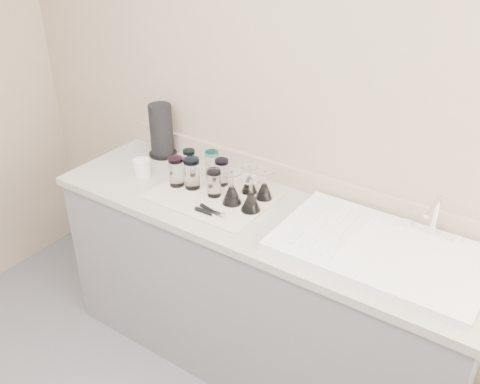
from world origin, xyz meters
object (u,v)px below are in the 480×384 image
Objects in this scene: goblet_back_left at (249,183)px; tumbler_magenta at (176,171)px; tumbler_blue at (192,173)px; can_opener at (211,212)px; tumbler_cyan at (212,164)px; tumbler_teal at (189,161)px; goblet_back_right at (264,189)px; white_mug at (142,167)px; tumbler_lavender at (214,183)px; tumbler_purple at (222,172)px; sink_unit at (381,249)px; goblet_front_right at (251,199)px; goblet_front_left at (232,192)px; paper_towel_roll at (161,131)px.

tumbler_magenta is at bearing -156.57° from goblet_back_left.
can_opener is (0.22, -0.14, -0.07)m from tumbler_blue.
goblet_back_left is (0.24, -0.02, -0.02)m from tumbler_cyan.
tumbler_teal is 0.86× the size of goblet_back_right.
goblet_back_left is at bearing 15.56° from white_mug.
tumbler_purple is at bearing 107.49° from tumbler_lavender.
sink_unit reaches higher than can_opener.
tumbler_magenta reaches higher than tumbler_teal.
can_opener is at bearing -33.04° from tumbler_blue.
sink_unit is 6.17× the size of tumbler_purple.
tumbler_purple is at bearing -178.90° from goblet_back_right.
goblet_front_right is 1.03× the size of can_opener.
can_opener is (-0.02, -0.13, -0.05)m from goblet_front_left.
goblet_front_left reaches higher than can_opener.
goblet_front_left is (-0.70, -0.02, 0.04)m from sink_unit.
sink_unit is at bearing 0.96° from tumbler_lavender.
goblet_front_left is at bearing -34.00° from tumbler_cyan.
can_opener is 1.27× the size of white_mug.
tumbler_purple is at bearing 173.69° from sink_unit.
tumbler_blue is at bearing 179.36° from tumbler_lavender.
paper_towel_roll is at bearing 172.33° from goblet_back_right.
tumbler_purple and tumbler_lavender have the same top height.
tumbler_teal is 0.85× the size of tumbler_magenta.
tumbler_cyan is 1.03× the size of tumbler_purple.
goblet_front_left is (0.24, -0.01, -0.02)m from tumbler_blue.
goblet_front_left is at bearing -93.95° from goblet_back_left.
can_opener is at bearing -37.96° from tumbler_teal.
sink_unit is at bearing -6.31° from tumbler_purple.
goblet_front_right is at bearing -54.26° from goblet_back_left.
goblet_back_left is at bearing 25.62° from tumbler_blue.
tumbler_lavender is 0.82× the size of goblet_front_left.
tumbler_lavender is 0.85× the size of can_opener.
goblet_back_right is 1.17× the size of white_mug.
tumbler_cyan is 0.94× the size of tumbler_magenta.
tumbler_teal is 0.12m from tumbler_cyan.
tumbler_blue is (0.11, -0.11, 0.01)m from tumbler_teal.
paper_towel_roll is at bearing 160.69° from tumbler_teal.
white_mug is at bearing -177.19° from tumbler_magenta.
tumbler_lavender is 0.18m from can_opener.
tumbler_magenta is at bearing -143.99° from tumbler_purple.
goblet_back_left is (-0.70, 0.11, 0.04)m from sink_unit.
white_mug is at bearing -178.31° from goblet_front_right.
goblet_back_left is at bearing 0.85° from tumbler_teal.
tumbler_cyan is at bearing 29.50° from white_mug.
goblet_back_right is at bearing 170.82° from sink_unit.
tumbler_blue is (-0.10, -0.11, 0.01)m from tumbler_purple.
sink_unit is 1.33m from paper_towel_roll.
tumbler_teal is (-1.05, 0.10, 0.05)m from sink_unit.
white_mug is (-0.31, -0.18, -0.03)m from tumbler_cyan.
tumbler_lavender is at bearing -0.64° from tumbler_blue.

